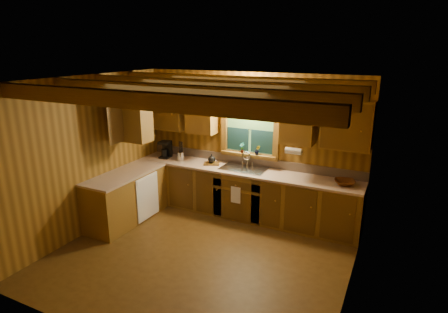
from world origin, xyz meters
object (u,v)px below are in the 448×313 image
coffee_maker (166,149)px  cutting_board (212,164)px  wicker_basket (345,183)px  sink (244,171)px

coffee_maker → cutting_board: 1.04m
wicker_basket → cutting_board: bearing=179.4°
cutting_board → wicker_basket: 2.42m
wicker_basket → sink: bearing=179.2°
sink → cutting_board: size_ratio=2.85×
coffee_maker → wicker_basket: (3.45, -0.03, -0.13)m
sink → wicker_basket: size_ratio=2.53×
sink → wicker_basket: 1.77m
sink → cutting_board: bearing=-179.9°
coffee_maker → sink: bearing=-6.1°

